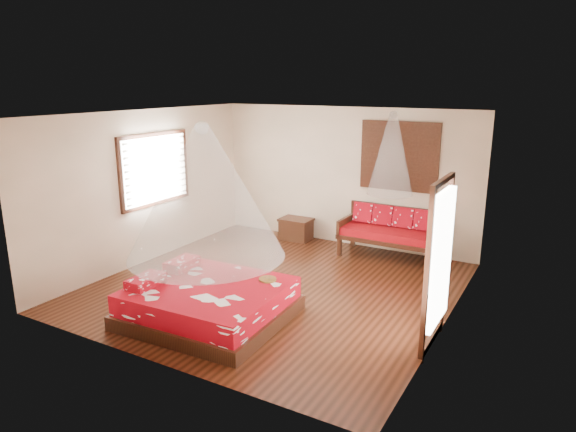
% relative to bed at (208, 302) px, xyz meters
% --- Properties ---
extents(room, '(5.54, 5.54, 2.84)m').
position_rel_bed_xyz_m(room, '(0.22, 1.49, 1.15)').
color(room, black).
rests_on(room, ground).
extents(bed, '(2.18, 1.99, 0.64)m').
position_rel_bed_xyz_m(bed, '(0.00, 0.00, 0.00)').
color(bed, black).
rests_on(bed, floor).
extents(daybed, '(1.83, 0.81, 0.95)m').
position_rel_bed_xyz_m(daybed, '(1.35, 3.87, 0.27)').
color(daybed, black).
rests_on(daybed, floor).
extents(storage_chest, '(0.67, 0.49, 0.46)m').
position_rel_bed_xyz_m(storage_chest, '(-0.74, 3.94, -0.02)').
color(storage_chest, black).
rests_on(storage_chest, floor).
extents(shutter_panel, '(1.52, 0.06, 1.32)m').
position_rel_bed_xyz_m(shutter_panel, '(1.35, 4.21, 1.65)').
color(shutter_panel, black).
rests_on(shutter_panel, wall_back).
extents(window_left, '(0.10, 1.74, 1.34)m').
position_rel_bed_xyz_m(window_left, '(-2.49, 1.69, 1.45)').
color(window_left, black).
rests_on(window_left, wall_left).
extents(glazed_door, '(0.08, 1.02, 2.16)m').
position_rel_bed_xyz_m(glazed_door, '(2.94, 0.89, 0.82)').
color(glazed_door, black).
rests_on(glazed_door, floor).
extents(wine_tray, '(0.26, 0.26, 0.21)m').
position_rel_bed_xyz_m(wine_tray, '(0.63, 0.59, 0.30)').
color(wine_tray, brown).
rests_on(wine_tray, bed).
extents(mosquito_net_main, '(2.15, 2.15, 1.80)m').
position_rel_bed_xyz_m(mosquito_net_main, '(0.02, 0.00, 1.60)').
color(mosquito_net_main, white).
rests_on(mosquito_net_main, ceiling).
extents(mosquito_net_daybed, '(0.84, 0.84, 1.50)m').
position_rel_bed_xyz_m(mosquito_net_daybed, '(1.35, 3.74, 1.75)').
color(mosquito_net_daybed, white).
rests_on(mosquito_net_daybed, ceiling).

